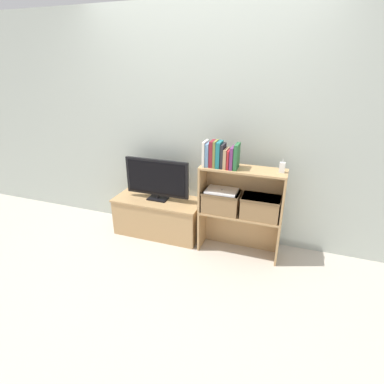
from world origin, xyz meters
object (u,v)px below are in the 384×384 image
object	(u,v)px
book_maroon	(212,154)
laptop	(222,191)
tv	(157,179)
book_teal	(219,154)
book_charcoal	(223,156)
book_skyblue	(208,154)
storage_basket_right	(260,206)
book_plum	(233,158)
book_forest	(237,157)
book_crimson	(229,159)
book_ivory	(205,153)
baby_monitor	(282,167)
book_olive	(216,154)
storage_basket_left	(221,201)
tv_stand	(159,216)
book_tan	(226,158)

from	to	relation	value
book_maroon	laptop	xyz separation A→B (m)	(0.10, 0.02, -0.38)
tv	book_teal	size ratio (longest dim) A/B	2.97
tv	book_charcoal	xyz separation A→B (m)	(0.75, -0.10, 0.36)
book_skyblue	storage_basket_right	world-z (taller)	book_skyblue
book_plum	laptop	world-z (taller)	book_plum
book_forest	laptop	xyz separation A→B (m)	(-0.13, 0.02, -0.37)
book_plum	book_forest	bearing A→B (deg)	0.00
book_maroon	book_crimson	size ratio (longest dim) A/B	1.41
book_ivory	baby_monitor	size ratio (longest dim) A/B	1.91
book_olive	book_plum	world-z (taller)	book_olive
book_forest	storage_basket_right	size ratio (longest dim) A/B	0.65
tv	book_forest	bearing A→B (deg)	-6.53
book_forest	book_skyblue	bearing A→B (deg)	180.00
laptop	storage_basket_left	bearing A→B (deg)	14.04
book_skyblue	book_charcoal	distance (m)	0.14
storage_basket_left	tv	bearing A→B (deg)	173.52
tv	book_maroon	bearing A→B (deg)	-8.85
baby_monitor	book_forest	bearing A→B (deg)	-175.76
storage_basket_right	laptop	bearing A→B (deg)	-180.00
book_teal	book_crimson	world-z (taller)	book_teal
book_charcoal	book_forest	bearing A→B (deg)	0.00
book_skyblue	book_crimson	distance (m)	0.21
book_forest	storage_basket_left	distance (m)	0.50
tv	book_skyblue	world-z (taller)	book_skyblue
tv_stand	storage_basket_right	bearing A→B (deg)	-4.36
book_crimson	book_forest	world-z (taller)	book_forest
storage_basket_left	book_ivory	bearing A→B (deg)	-174.84
baby_monitor	book_plum	bearing A→B (deg)	-176.11
book_olive	book_crimson	size ratio (longest dim) A/B	1.42
book_charcoal	book_tan	size ratio (longest dim) A/B	1.23
book_forest	storage_basket_left	xyz separation A→B (m)	(-0.13, 0.02, -0.48)
book_plum	storage_basket_right	xyz separation A→B (m)	(0.30, 0.02, -0.46)
book_forest	book_plum	bearing A→B (deg)	180.00
tv	storage_basket_left	xyz separation A→B (m)	(0.75, -0.09, -0.11)
book_teal	baby_monitor	distance (m)	0.58
book_ivory	book_charcoal	distance (m)	0.17
tv	book_tan	distance (m)	0.86
book_crimson	laptop	bearing A→B (deg)	166.11
book_crimson	storage_basket_right	world-z (taller)	book_crimson
book_maroon	storage_basket_right	size ratio (longest dim) A/B	0.68
tv_stand	laptop	world-z (taller)	laptop
storage_basket_right	tv	bearing A→B (deg)	175.72
book_skyblue	book_crimson	size ratio (longest dim) A/B	1.27
book_charcoal	baby_monitor	distance (m)	0.55
tv	book_teal	distance (m)	0.81
book_teal	baby_monitor	xyz separation A→B (m)	(0.58, 0.03, -0.07)
tv_stand	book_skyblue	size ratio (longest dim) A/B	4.43
storage_basket_left	tv_stand	bearing A→B (deg)	173.40
book_tan	book_plum	distance (m)	0.06
baby_monitor	tv_stand	bearing A→B (deg)	176.82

